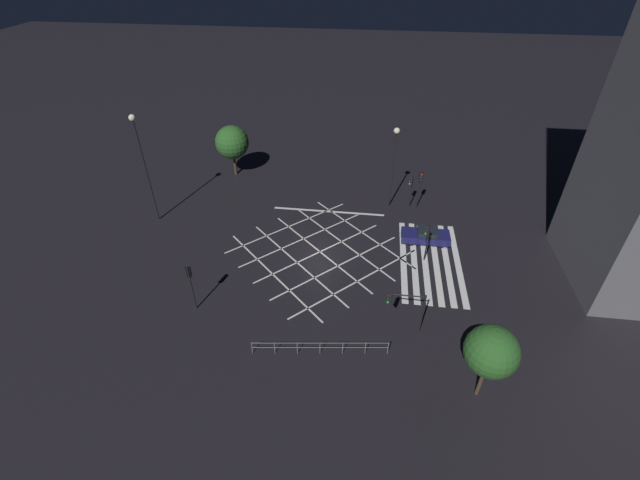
{
  "coord_description": "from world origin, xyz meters",
  "views": [
    {
      "loc": [
        -29.01,
        -3.81,
        22.74
      ],
      "look_at": [
        0.0,
        0.0,
        1.27
      ],
      "focal_mm": 24.0,
      "sensor_mm": 36.0,
      "label": 1
    }
  ],
  "objects_px": {
    "traffic_light_nw_main": "(190,278)",
    "street_tree_near": "(491,352)",
    "traffic_light_sw_cross": "(403,304)",
    "traffic_light_se_cross": "(411,185)",
    "traffic_light_median_south": "(427,236)",
    "street_lamp_east": "(395,149)",
    "street_tree_far": "(232,142)",
    "street_lamp_west": "(140,147)",
    "waiting_car": "(426,236)",
    "traffic_light_se_main": "(420,183)"
  },
  "relations": [
    {
      "from": "traffic_light_nw_main",
      "to": "street_tree_near",
      "type": "distance_m",
      "value": 19.95
    },
    {
      "from": "traffic_light_sw_cross",
      "to": "traffic_light_se_cross",
      "type": "bearing_deg",
      "value": -94.06
    },
    {
      "from": "traffic_light_median_south",
      "to": "traffic_light_se_cross",
      "type": "xyz_separation_m",
      "value": [
        8.48,
        0.95,
        -0.09
      ]
    },
    {
      "from": "street_lamp_east",
      "to": "street_tree_far",
      "type": "distance_m",
      "value": 18.05
    },
    {
      "from": "traffic_light_nw_main",
      "to": "street_lamp_west",
      "type": "height_order",
      "value": "street_lamp_west"
    },
    {
      "from": "traffic_light_se_cross",
      "to": "street_lamp_east",
      "type": "distance_m",
      "value": 4.24
    },
    {
      "from": "traffic_light_median_south",
      "to": "traffic_light_sw_cross",
      "type": "xyz_separation_m",
      "value": [
        -8.18,
        2.13,
        0.05
      ]
    },
    {
      "from": "traffic_light_nw_main",
      "to": "traffic_light_sw_cross",
      "type": "bearing_deg",
      "value": -91.06
    },
    {
      "from": "traffic_light_se_cross",
      "to": "street_lamp_west",
      "type": "relative_size",
      "value": 0.33
    },
    {
      "from": "traffic_light_nw_main",
      "to": "street_lamp_west",
      "type": "distance_m",
      "value": 14.24
    },
    {
      "from": "waiting_car",
      "to": "traffic_light_nw_main",
      "type": "bearing_deg",
      "value": 31.44
    },
    {
      "from": "traffic_light_se_main",
      "to": "street_lamp_west",
      "type": "distance_m",
      "value": 25.68
    },
    {
      "from": "traffic_light_se_main",
      "to": "street_tree_far",
      "type": "height_order",
      "value": "street_tree_far"
    },
    {
      "from": "traffic_light_sw_cross",
      "to": "waiting_car",
      "type": "distance_m",
      "value": 11.27
    },
    {
      "from": "street_tree_near",
      "to": "street_tree_far",
      "type": "bearing_deg",
      "value": 41.29
    },
    {
      "from": "street_lamp_east",
      "to": "street_tree_near",
      "type": "distance_m",
      "value": 21.73
    },
    {
      "from": "street_tree_near",
      "to": "traffic_light_se_main",
      "type": "bearing_deg",
      "value": 6.93
    },
    {
      "from": "traffic_light_sw_cross",
      "to": "traffic_light_se_main",
      "type": "bearing_deg",
      "value": -96.87
    },
    {
      "from": "street_lamp_west",
      "to": "waiting_car",
      "type": "bearing_deg",
      "value": -90.79
    },
    {
      "from": "street_lamp_east",
      "to": "waiting_car",
      "type": "xyz_separation_m",
      "value": [
        -5.63,
        -3.23,
        -5.53
      ]
    },
    {
      "from": "traffic_light_nw_main",
      "to": "traffic_light_sw_cross",
      "type": "height_order",
      "value": "traffic_light_nw_main"
    },
    {
      "from": "traffic_light_median_south",
      "to": "street_tree_near",
      "type": "distance_m",
      "value": 12.96
    },
    {
      "from": "traffic_light_median_south",
      "to": "street_lamp_east",
      "type": "relative_size",
      "value": 0.42
    },
    {
      "from": "traffic_light_nw_main",
      "to": "street_tree_near",
      "type": "bearing_deg",
      "value": -103.82
    },
    {
      "from": "traffic_light_median_south",
      "to": "street_lamp_west",
      "type": "distance_m",
      "value": 25.52
    },
    {
      "from": "traffic_light_nw_main",
      "to": "street_lamp_west",
      "type": "xyz_separation_m",
      "value": [
        10.9,
        7.9,
        4.63
      ]
    },
    {
      "from": "traffic_light_nw_main",
      "to": "traffic_light_sw_cross",
      "type": "relative_size",
      "value": 1.15
    },
    {
      "from": "street_lamp_west",
      "to": "street_tree_near",
      "type": "distance_m",
      "value": 31.64
    },
    {
      "from": "traffic_light_nw_main",
      "to": "waiting_car",
      "type": "xyz_separation_m",
      "value": [
        10.56,
        -17.27,
        -2.21
      ]
    },
    {
      "from": "street_lamp_east",
      "to": "street_tree_far",
      "type": "xyz_separation_m",
      "value": [
        4.74,
        17.26,
        -2.33
      ]
    },
    {
      "from": "traffic_light_se_main",
      "to": "waiting_car",
      "type": "bearing_deg",
      "value": 4.76
    },
    {
      "from": "waiting_car",
      "to": "traffic_light_sw_cross",
      "type": "bearing_deg",
      "value": 77.27
    },
    {
      "from": "traffic_light_nw_main",
      "to": "street_lamp_east",
      "type": "distance_m",
      "value": 21.69
    },
    {
      "from": "traffic_light_se_main",
      "to": "traffic_light_sw_cross",
      "type": "xyz_separation_m",
      "value": [
        -16.45,
        1.98,
        -0.32
      ]
    },
    {
      "from": "traffic_light_nw_main",
      "to": "traffic_light_median_south",
      "type": "relative_size",
      "value": 1.14
    },
    {
      "from": "street_lamp_east",
      "to": "street_tree_near",
      "type": "height_order",
      "value": "street_lamp_east"
    },
    {
      "from": "street_tree_near",
      "to": "waiting_car",
      "type": "distance_m",
      "value": 15.79
    },
    {
      "from": "street_lamp_west",
      "to": "waiting_car",
      "type": "xyz_separation_m",
      "value": [
        -0.35,
        -25.17,
        -6.84
      ]
    },
    {
      "from": "street_tree_far",
      "to": "waiting_car",
      "type": "bearing_deg",
      "value": -116.86
    },
    {
      "from": "traffic_light_median_south",
      "to": "traffic_light_sw_cross",
      "type": "distance_m",
      "value": 8.45
    },
    {
      "from": "traffic_light_sw_cross",
      "to": "waiting_car",
      "type": "xyz_separation_m",
      "value": [
        10.83,
        -2.45,
        -1.92
      ]
    },
    {
      "from": "traffic_light_se_main",
      "to": "traffic_light_nw_main",
      "type": "relative_size",
      "value": 1.01
    },
    {
      "from": "street_tree_near",
      "to": "traffic_light_sw_cross",
      "type": "bearing_deg",
      "value": 45.26
    },
    {
      "from": "street_tree_near",
      "to": "traffic_light_nw_main",
      "type": "bearing_deg",
      "value": 76.18
    },
    {
      "from": "traffic_light_sw_cross",
      "to": "street_tree_far",
      "type": "xyz_separation_m",
      "value": [
        21.21,
        18.04,
        1.28
      ]
    },
    {
      "from": "street_tree_near",
      "to": "street_tree_far",
      "type": "relative_size",
      "value": 0.95
    },
    {
      "from": "traffic_light_se_main",
      "to": "street_tree_near",
      "type": "bearing_deg",
      "value": 6.93
    },
    {
      "from": "traffic_light_se_main",
      "to": "street_tree_far",
      "type": "xyz_separation_m",
      "value": [
        4.76,
        20.02,
        0.96
      ]
    },
    {
      "from": "traffic_light_nw_main",
      "to": "street_tree_far",
      "type": "height_order",
      "value": "street_tree_far"
    },
    {
      "from": "street_lamp_west",
      "to": "street_tree_far",
      "type": "height_order",
      "value": "street_lamp_west"
    }
  ]
}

